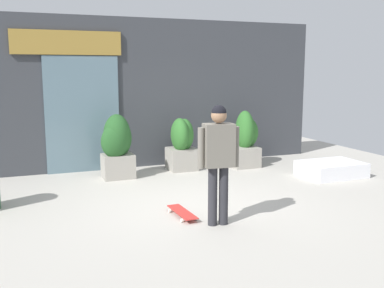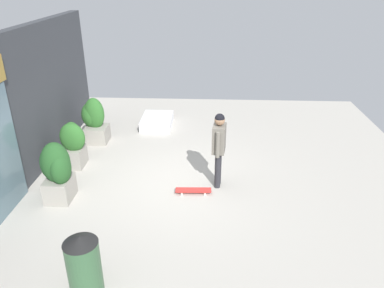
# 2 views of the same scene
# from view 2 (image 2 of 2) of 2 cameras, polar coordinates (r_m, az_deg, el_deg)

# --- Properties ---
(ground_plane) EXTENTS (12.00, 12.00, 0.00)m
(ground_plane) POSITION_cam_2_polar(r_m,az_deg,el_deg) (8.43, -3.37, -5.87)
(ground_plane) COLOR #B2ADA3
(building_facade) EXTENTS (8.45, 0.31, 3.28)m
(building_facade) POSITION_cam_2_polar(r_m,az_deg,el_deg) (8.63, -25.40, 4.39)
(building_facade) COLOR #383A3F
(building_facade) RESTS_ON ground_plane
(skateboarder) EXTENTS (0.59, 0.31, 1.69)m
(skateboarder) POSITION_cam_2_polar(r_m,az_deg,el_deg) (7.84, 4.16, 0.16)
(skateboarder) COLOR #28282D
(skateboarder) RESTS_ON ground_plane
(skateboard) EXTENTS (0.27, 0.78, 0.08)m
(skateboard) POSITION_cam_2_polar(r_m,az_deg,el_deg) (8.01, 0.22, -7.13)
(skateboard) COLOR red
(skateboard) RESTS_ON ground_plane
(planter_box_left) EXTENTS (0.59, 0.67, 1.14)m
(planter_box_left) POSITION_cam_2_polar(r_m,az_deg,el_deg) (9.29, -17.91, 0.00)
(planter_box_left) COLOR gray
(planter_box_left) RESTS_ON ground_plane
(planter_box_right) EXTENTS (0.66, 0.66, 1.29)m
(planter_box_right) POSITION_cam_2_polar(r_m,az_deg,el_deg) (7.97, -20.10, -3.69)
(planter_box_right) COLOR gray
(planter_box_right) RESTS_ON ground_plane
(planter_box_mid) EXTENTS (0.71, 0.71, 1.26)m
(planter_box_mid) POSITION_cam_2_polar(r_m,az_deg,el_deg) (10.53, -14.83, 3.59)
(planter_box_mid) COLOR gray
(planter_box_mid) RESTS_ON ground_plane
(trash_bin) EXTENTS (0.50, 0.50, 1.02)m
(trash_bin) POSITION_cam_2_polar(r_m,az_deg,el_deg) (5.80, -16.33, -17.38)
(trash_bin) COLOR #335938
(trash_bin) RESTS_ON ground_plane
(snow_ledge) EXTENTS (1.22, 0.90, 0.30)m
(snow_ledge) POSITION_cam_2_polar(r_m,az_deg,el_deg) (11.42, -5.40, 3.51)
(snow_ledge) COLOR white
(snow_ledge) RESTS_ON ground_plane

